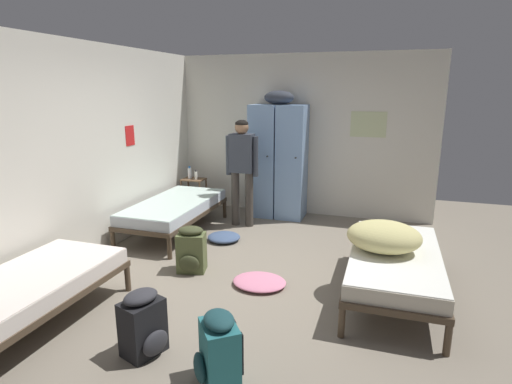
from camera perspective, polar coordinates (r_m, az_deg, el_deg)
ground_plane at (r=4.81m, az=-1.02°, el=-11.82°), size 8.73×8.73×0.00m
room_backdrop at (r=5.96m, az=-8.13°, el=6.48°), size 4.32×5.52×2.66m
locker_bank at (r=6.86m, az=3.08°, el=4.54°), size 0.90×0.55×2.07m
shelf_unit at (r=7.36m, az=-8.53°, el=0.10°), size 0.38×0.30×0.57m
bed_left_rear at (r=6.26m, az=-11.14°, el=-2.16°), size 0.90×1.90×0.49m
bed_right at (r=4.52m, az=18.55°, el=-9.03°), size 0.90×1.90×0.49m
bed_left_front at (r=4.24m, az=-29.53°, el=-11.74°), size 0.90×1.90×0.49m
bedding_heap at (r=4.41m, az=17.18°, el=-5.86°), size 0.74×0.62×0.31m
person_traveler at (r=6.34m, az=-1.94°, el=3.99°), size 0.52×0.21×1.65m
water_bottle at (r=7.34m, az=-9.11°, el=2.62°), size 0.07×0.07×0.22m
lotion_bottle at (r=7.23m, az=-8.25°, el=2.29°), size 0.05×0.05×0.16m
backpack_olive at (r=4.95m, az=-8.86°, el=-7.91°), size 0.37×0.38×0.55m
backpack_black at (r=3.60m, az=-15.22°, el=-17.16°), size 0.40×0.38×0.55m
backpack_teal at (r=3.22m, az=-5.22°, el=-20.81°), size 0.42×0.41×0.55m
clothes_pile_pink at (r=4.64m, az=0.48°, el=-12.23°), size 0.59×0.50×0.08m
clothes_pile_denim at (r=5.93m, az=-4.44°, el=-6.20°), size 0.46×0.45×0.10m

